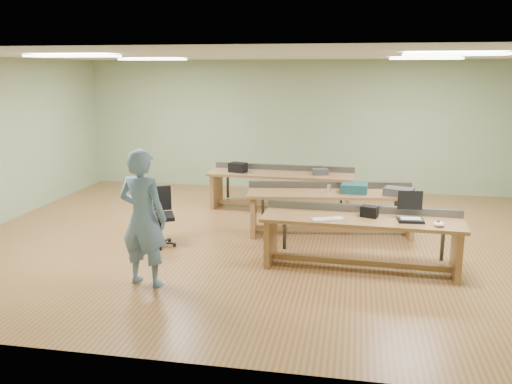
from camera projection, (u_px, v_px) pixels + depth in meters
floor at (269, 240)px, 9.08m from camera, size 10.00×10.00×0.00m
ceiling at (270, 55)px, 8.41m from camera, size 10.00×10.00×0.00m
wall_back at (297, 126)px, 12.58m from camera, size 10.00×0.04×3.00m
wall_front at (200, 216)px, 4.91m from camera, size 10.00×0.04×3.00m
fluor_panels at (270, 57)px, 8.41m from camera, size 6.20×3.50×0.03m
workbench_front at (361, 231)px, 7.67m from camera, size 2.82×0.86×0.86m
workbench_mid at (331, 203)px, 9.27m from camera, size 2.92×1.14×0.86m
workbench_back at (281, 182)px, 10.93m from camera, size 2.93×0.89×0.86m
person at (143, 218)px, 7.01m from camera, size 0.73×0.55×1.82m
laptop_base at (411, 220)px, 7.44m from camera, size 0.36×0.30×0.04m
laptop_screen at (410, 200)px, 7.51m from camera, size 0.34×0.04×0.27m
keyboard at (328, 219)px, 7.50m from camera, size 0.46×0.31×0.03m
trackball_mouse at (439, 224)px, 7.20m from camera, size 0.16×0.18×0.07m
camera_bag at (369, 212)px, 7.64m from camera, size 0.27×0.21×0.16m
task_chair at (160, 224)px, 8.72m from camera, size 0.68×0.68×0.94m
parts_bin_teal at (354, 188)px, 9.14m from camera, size 0.45×0.35×0.15m
parts_bin_grey at (399, 192)px, 8.94m from camera, size 0.53×0.42×0.13m
mug at (343, 189)px, 9.20m from camera, size 0.17×0.17×0.11m
drinks_can at (329, 188)px, 9.19m from camera, size 0.08×0.08×0.12m
storage_box_back at (238, 167)px, 10.96m from camera, size 0.39×0.33×0.19m
tray_back at (320, 172)px, 10.70m from camera, size 0.35×0.29×0.12m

